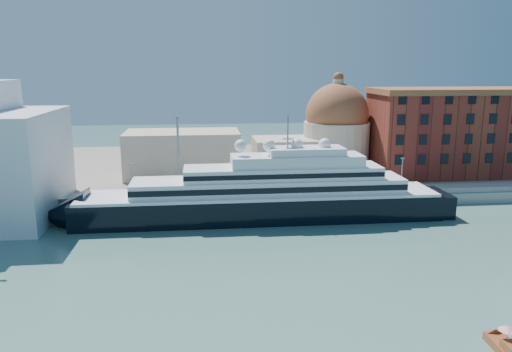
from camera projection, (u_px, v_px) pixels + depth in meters
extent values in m
plane|color=#325751|center=(297.00, 260.00, 80.98)|extent=(400.00, 400.00, 0.00)
cube|color=gray|center=(269.00, 199.00, 113.72)|extent=(180.00, 10.00, 2.50)
cube|color=slate|center=(251.00, 165.00, 153.58)|extent=(260.00, 72.00, 2.00)
cube|color=slate|center=(271.00, 196.00, 108.95)|extent=(180.00, 0.10, 1.20)
cube|color=black|center=(259.00, 209.00, 102.49)|extent=(74.13, 11.40, 6.18)
cone|color=black|center=(63.00, 215.00, 98.30)|extent=(9.50, 11.40, 11.40)
cube|color=black|center=(431.00, 205.00, 106.52)|extent=(5.70, 10.45, 5.70)
cube|color=white|center=(259.00, 194.00, 101.78)|extent=(72.23, 11.59, 0.57)
cube|color=white|center=(269.00, 185.00, 101.62)|extent=(55.12, 9.50, 2.85)
cube|color=black|center=(272.00, 191.00, 97.00)|extent=(55.12, 0.15, 1.14)
cube|color=white|center=(283.00, 172.00, 101.35)|extent=(39.91, 8.55, 2.47)
cube|color=white|center=(297.00, 160.00, 101.15)|extent=(26.61, 7.60, 2.28)
cube|color=white|center=(306.00, 151.00, 100.95)|extent=(15.21, 6.65, 1.52)
cylinder|color=slate|center=(288.00, 132.00, 99.68)|extent=(0.29, 0.29, 6.65)
sphere|color=white|center=(241.00, 146.00, 99.23)|extent=(2.47, 2.47, 2.47)
sphere|color=white|center=(269.00, 145.00, 99.85)|extent=(2.47, 2.47, 2.47)
sphere|color=white|center=(297.00, 145.00, 100.46)|extent=(2.47, 2.47, 2.47)
sphere|color=white|center=(325.00, 144.00, 101.07)|extent=(2.47, 2.47, 2.47)
cube|color=maroon|center=(508.00, 352.00, 54.22)|extent=(2.69, 7.01, 1.15)
cylinder|color=slate|center=(507.00, 337.00, 54.47)|extent=(0.07, 0.07, 1.84)
cone|color=red|center=(508.00, 328.00, 54.25)|extent=(2.06, 2.06, 0.46)
cube|color=maroon|center=(451.00, 134.00, 134.27)|extent=(42.00, 18.00, 22.00)
cube|color=brown|center=(455.00, 91.00, 131.81)|extent=(43.00, 19.00, 1.50)
cylinder|color=beige|center=(336.00, 147.00, 137.72)|extent=(18.00, 18.00, 14.00)
sphere|color=brown|center=(337.00, 115.00, 135.80)|extent=(17.00, 17.00, 17.00)
cylinder|color=beige|center=(338.00, 85.00, 134.08)|extent=(3.00, 3.00, 3.00)
cube|color=beige|center=(287.00, 157.00, 134.71)|extent=(18.00, 14.00, 10.00)
cube|color=beige|center=(183.00, 154.00, 133.42)|extent=(30.00, 16.00, 12.00)
cylinder|color=slate|center=(132.00, 183.00, 106.46)|extent=(0.24, 0.24, 8.00)
cube|color=slate|center=(131.00, 164.00, 105.58)|extent=(0.80, 0.30, 0.25)
cylinder|color=slate|center=(271.00, 179.00, 109.68)|extent=(0.24, 0.24, 8.00)
cube|color=slate|center=(271.00, 161.00, 108.80)|extent=(0.80, 0.30, 0.25)
cylinder|color=slate|center=(402.00, 176.00, 112.91)|extent=(0.24, 0.24, 8.00)
cube|color=slate|center=(403.00, 158.00, 112.03)|extent=(0.80, 0.30, 0.25)
cylinder|color=slate|center=(179.00, 157.00, 108.40)|extent=(0.50, 0.50, 18.00)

